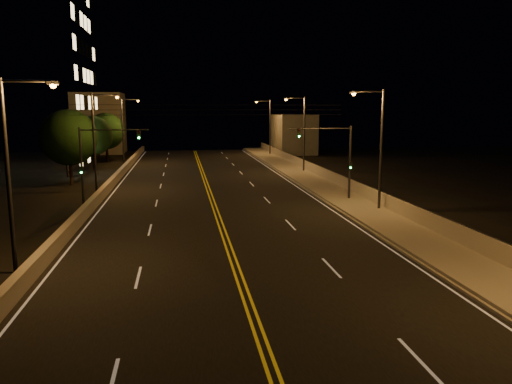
{
  "coord_description": "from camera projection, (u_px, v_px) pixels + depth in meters",
  "views": [
    {
      "loc": [
        -2.46,
        -11.54,
        7.51
      ],
      "look_at": [
        2.0,
        18.0,
        2.5
      ],
      "focal_mm": 35.0,
      "sensor_mm": 36.0,
      "label": 1
    }
  ],
  "objects": [
    {
      "name": "tree_3",
      "position": [
        106.0,
        131.0,
        70.17
      ],
      "size": [
        5.11,
        5.11,
        6.93
      ],
      "color": "black",
      "rests_on": "ground"
    },
    {
      "name": "traffic_signal_left",
      "position": [
        95.0,
        158.0,
        37.12
      ],
      "size": [
        5.11,
        0.31,
        6.15
      ],
      "color": "#2D2D33",
      "rests_on": "ground"
    },
    {
      "name": "tree_1",
      "position": [
        66.0,
        139.0,
        54.87
      ],
      "size": [
        4.9,
        4.9,
        6.64
      ],
      "color": "black",
      "rests_on": "ground"
    },
    {
      "name": "road",
      "position": [
        221.0,
        226.0,
        32.36
      ],
      "size": [
        18.0,
        120.0,
        0.02
      ],
      "primitive_type": "cube",
      "color": "black",
      "rests_on": "ground"
    },
    {
      "name": "distant_building_right",
      "position": [
        294.0,
        134.0,
        84.4
      ],
      "size": [
        6.0,
        10.0,
        6.51
      ],
      "primitive_type": "cube",
      "color": "gray",
      "rests_on": "ground"
    },
    {
      "name": "streetlight_2",
      "position": [
        302.0,
        129.0,
        57.87
      ],
      "size": [
        2.55,
        0.28,
        8.85
      ],
      "color": "#2D2D33",
      "rests_on": "ground"
    },
    {
      "name": "tree_0",
      "position": [
        69.0,
        138.0,
        48.9
      ],
      "size": [
        5.5,
        5.5,
        7.46
      ],
      "color": "black",
      "rests_on": "ground"
    },
    {
      "name": "streetlight_4",
      "position": [
        14.0,
        162.0,
        22.39
      ],
      "size": [
        2.55,
        0.28,
        8.85
      ],
      "color": "#2D2D33",
      "rests_on": "ground"
    },
    {
      "name": "lane_markings",
      "position": [
        221.0,
        226.0,
        32.29
      ],
      "size": [
        17.32,
        116.0,
        0.0
      ],
      "color": "silver",
      "rests_on": "road"
    },
    {
      "name": "curb",
      "position": [
        353.0,
        220.0,
        33.66
      ],
      "size": [
        0.14,
        120.0,
        0.15
      ],
      "primitive_type": "cube",
      "color": "gray",
      "rests_on": "ground"
    },
    {
      "name": "streetlight_5",
      "position": [
        97.0,
        135.0,
        44.96
      ],
      "size": [
        2.55,
        0.28,
        8.85
      ],
      "color": "#2D2D33",
      "rests_on": "ground"
    },
    {
      "name": "streetlight_3",
      "position": [
        268.0,
        124.0,
        79.79
      ],
      "size": [
        2.55,
        0.28,
        8.85
      ],
      "color": "#2D2D33",
      "rests_on": "ground"
    },
    {
      "name": "streetlight_6",
      "position": [
        124.0,
        126.0,
        67.28
      ],
      "size": [
        2.55,
        0.28,
        8.85
      ],
      "color": "#2D2D33",
      "rests_on": "ground"
    },
    {
      "name": "tree_2",
      "position": [
        93.0,
        136.0,
        61.83
      ],
      "size": [
        4.9,
        4.9,
        6.64
      ],
      "color": "black",
      "rests_on": "ground"
    },
    {
      "name": "sidewalk",
      "position": [
        379.0,
        218.0,
        33.93
      ],
      "size": [
        3.6,
        120.0,
        0.3
      ],
      "primitive_type": "cube",
      "color": "gray",
      "rests_on": "ground"
    },
    {
      "name": "parapet_rail",
      "position": [
        403.0,
        200.0,
        33.97
      ],
      "size": [
        0.06,
        120.0,
        0.06
      ],
      "primitive_type": "cylinder",
      "rotation": [
        1.57,
        0.0,
        0.0
      ],
      "color": "black",
      "rests_on": "parapet_wall"
    },
    {
      "name": "streetlight_1",
      "position": [
        378.0,
        142.0,
        35.69
      ],
      "size": [
        2.55,
        0.28,
        8.85
      ],
      "color": "#2D2D33",
      "rests_on": "ground"
    },
    {
      "name": "overhead_wires",
      "position": [
        210.0,
        110.0,
        40.4
      ],
      "size": [
        22.0,
        0.03,
        0.83
      ],
      "color": "black"
    },
    {
      "name": "jersey_barrier",
      "position": [
        74.0,
        224.0,
        30.94
      ],
      "size": [
        0.45,
        120.0,
        0.87
      ],
      "primitive_type": "cube",
      "color": "#A29987",
      "rests_on": "ground"
    },
    {
      "name": "parapet_wall",
      "position": [
        403.0,
        208.0,
        34.06
      ],
      "size": [
        0.3,
        120.0,
        1.0
      ],
      "primitive_type": "cube",
      "color": "#A29987",
      "rests_on": "sidewalk"
    },
    {
      "name": "distant_building_left",
      "position": [
        99.0,
        123.0,
        84.39
      ],
      "size": [
        8.0,
        8.0,
        10.1
      ],
      "primitive_type": "cube",
      "color": "gray",
      "rests_on": "ground"
    },
    {
      "name": "traffic_signal_right",
      "position": [
        338.0,
        154.0,
        39.89
      ],
      "size": [
        5.11,
        0.31,
        6.15
      ],
      "color": "#2D2D33",
      "rests_on": "ground"
    }
  ]
}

